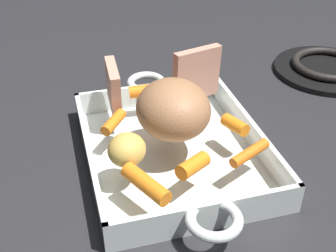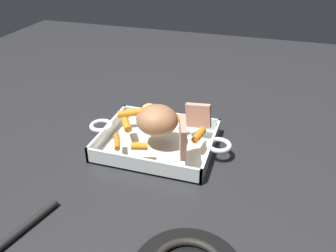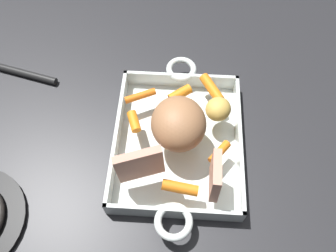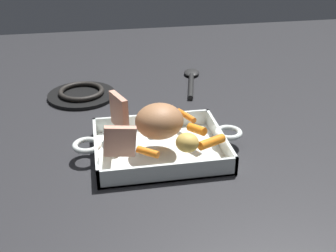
% 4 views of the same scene
% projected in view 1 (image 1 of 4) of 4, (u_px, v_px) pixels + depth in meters
% --- Properties ---
extents(ground_plane, '(2.27, 2.27, 0.00)m').
position_uv_depth(ground_plane, '(173.00, 157.00, 0.66)').
color(ground_plane, '#232326').
extents(roasting_dish, '(0.40, 0.25, 0.04)m').
position_uv_depth(roasting_dish, '(173.00, 150.00, 0.66)').
color(roasting_dish, silver).
rests_on(roasting_dish, ground_plane).
extents(pork_roast, '(0.12, 0.11, 0.08)m').
position_uv_depth(pork_roast, '(174.00, 108.00, 0.62)').
color(pork_roast, '#9B6945').
rests_on(pork_roast, roasting_dish).
extents(roast_slice_thick, '(0.04, 0.09, 0.09)m').
position_uv_depth(roast_slice_thick, '(196.00, 74.00, 0.70)').
color(roast_slice_thick, tan).
rests_on(roast_slice_thick, roasting_dish).
extents(roast_slice_thin, '(0.07, 0.02, 0.07)m').
position_uv_depth(roast_slice_thin, '(113.00, 86.00, 0.68)').
color(roast_slice_thin, tan).
rests_on(roast_slice_thin, roasting_dish).
extents(baby_carrot_southwest, '(0.07, 0.05, 0.02)m').
position_uv_depth(baby_carrot_southwest, '(146.00, 184.00, 0.53)').
color(baby_carrot_southwest, orange).
rests_on(baby_carrot_southwest, roasting_dish).
extents(baby_carrot_southeast, '(0.04, 0.05, 0.03)m').
position_uv_depth(baby_carrot_southeast, '(196.00, 165.00, 0.56)').
color(baby_carrot_southeast, orange).
rests_on(baby_carrot_southeast, roasting_dish).
extents(baby_carrot_short, '(0.05, 0.03, 0.02)m').
position_uv_depth(baby_carrot_short, '(235.00, 125.00, 0.64)').
color(baby_carrot_short, orange).
rests_on(baby_carrot_short, roasting_dish).
extents(baby_carrot_northwest, '(0.05, 0.04, 0.02)m').
position_uv_depth(baby_carrot_northwest, '(114.00, 122.00, 0.65)').
color(baby_carrot_northwest, orange).
rests_on(baby_carrot_northwest, roasting_dish).
extents(baby_carrot_long, '(0.04, 0.07, 0.02)m').
position_uv_depth(baby_carrot_long, '(250.00, 153.00, 0.59)').
color(baby_carrot_long, orange).
rests_on(baby_carrot_long, roasting_dish).
extents(baby_carrot_northeast, '(0.03, 0.07, 0.02)m').
position_uv_depth(baby_carrot_northeast, '(149.00, 90.00, 0.72)').
color(baby_carrot_northeast, orange).
rests_on(baby_carrot_northeast, roasting_dish).
extents(potato_halved, '(0.07, 0.07, 0.04)m').
position_uv_depth(potato_halved, '(127.00, 150.00, 0.57)').
color(potato_halved, gold).
rests_on(potato_halved, roasting_dish).
extents(stove_burner_rear, '(0.21, 0.21, 0.03)m').
position_uv_depth(stove_burner_rear, '(327.00, 67.00, 0.89)').
color(stove_burner_rear, black).
rests_on(stove_burner_rear, ground_plane).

